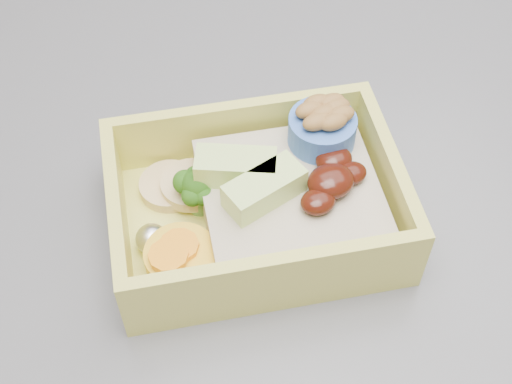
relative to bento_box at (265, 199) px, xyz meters
name	(u,v)px	position (x,y,z in m)	size (l,w,h in m)	color
bento_box	(265,199)	(0.00, 0.00, 0.00)	(0.22, 0.17, 0.07)	#D8D459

